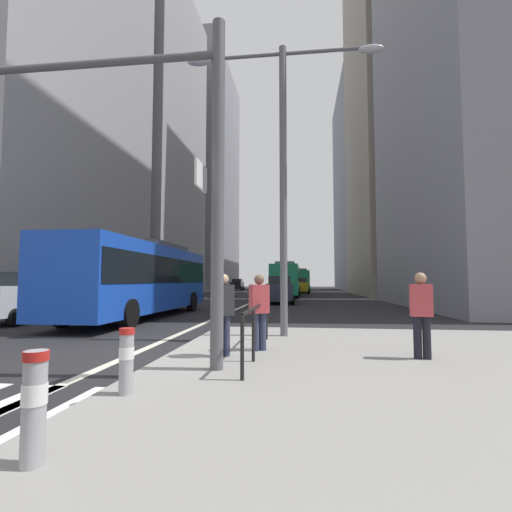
{
  "coord_description": "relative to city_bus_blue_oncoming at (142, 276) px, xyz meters",
  "views": [
    {
      "loc": [
        3.68,
        -7.8,
        1.61
      ],
      "look_at": [
        -1.95,
        38.23,
        4.71
      ],
      "focal_mm": 26.13,
      "sensor_mm": 36.0,
      "label": 1
    }
  ],
  "objects": [
    {
      "name": "pedestrian_far",
      "position": [
        9.22,
        -8.32,
        -0.8
      ],
      "size": [
        0.41,
        0.28,
        1.62
      ],
      "color": "black",
      "rests_on": "median_island"
    },
    {
      "name": "pedestrian_walking",
      "position": [
        5.46,
        -8.55,
        -0.81
      ],
      "size": [
        0.43,
        0.44,
        1.6
      ],
      "color": "#2D334C",
      "rests_on": "median_island"
    },
    {
      "name": "median_island",
      "position": [
        8.8,
        -8.91,
        -1.76
      ],
      "size": [
        9.0,
        10.0,
        0.15
      ],
      "primitive_type": "cube",
      "color": "gray",
      "rests_on": "ground"
    },
    {
      "name": "car_oncoming_far",
      "position": [
        -4.0,
        15.78,
        -0.85
      ],
      "size": [
        2.12,
        4.48,
        1.94
      ],
      "color": "maroon",
      "rests_on": "ground"
    },
    {
      "name": "pedestrian_railing",
      "position": [
        6.1,
        -8.28,
        -0.97
      ],
      "size": [
        0.06,
        3.91,
        0.98
      ],
      "color": "black",
      "rests_on": "median_island"
    },
    {
      "name": "traffic_signal_gantry",
      "position": [
        3.1,
        -9.61,
        2.33
      ],
      "size": [
        7.28,
        0.65,
        6.0
      ],
      "color": "#515156",
      "rests_on": "median_island"
    },
    {
      "name": "office_tower_left_mid",
      "position": [
        -12.7,
        25.6,
        16.32
      ],
      "size": [
        13.24,
        16.13,
        36.32
      ],
      "primitive_type": "cube",
      "color": "#9E9EA3",
      "rests_on": "ground"
    },
    {
      "name": "city_bus_red_distant",
      "position": [
        6.9,
        41.92,
        0.0
      ],
      "size": [
        2.77,
        11.59,
        3.4
      ],
      "color": "#198456",
      "rests_on": "ground"
    },
    {
      "name": "office_tower_right_mid",
      "position": [
        20.3,
        29.13,
        21.84
      ],
      "size": [
        13.81,
        18.6,
        47.36
      ],
      "primitive_type": "cube",
      "color": "gray",
      "rests_on": "ground"
    },
    {
      "name": "office_tower_left_far",
      "position": [
        -12.7,
        51.44,
        19.32
      ],
      "size": [
        12.57,
        24.47,
        42.31
      ],
      "primitive_type": "cube",
      "color": "gray",
      "rests_on": "ground"
    },
    {
      "name": "car_receding_far",
      "position": [
        6.91,
        31.7,
        -0.85
      ],
      "size": [
        2.07,
        4.06,
        1.94
      ],
      "color": "gold",
      "rests_on": "ground"
    },
    {
      "name": "city_bus_blue_oncoming",
      "position": [
        0.0,
        0.0,
        0.0
      ],
      "size": [
        2.73,
        11.46,
        3.4
      ],
      "color": "blue",
      "rests_on": "ground"
    },
    {
      "name": "lane_centre_line",
      "position": [
        3.3,
        22.09,
        -1.83
      ],
      "size": [
        0.2,
        80.0,
        0.01
      ],
      "primitive_type": "cube",
      "color": "beige",
      "rests_on": "ground"
    },
    {
      "name": "ground_plane",
      "position": [
        3.3,
        12.09,
        -1.84
      ],
      "size": [
        160.0,
        160.0,
        0.0
      ],
      "primitive_type": "plane",
      "color": "black"
    },
    {
      "name": "bollard_front",
      "position": [
        4.86,
        -12.91,
        -1.19
      ],
      "size": [
        0.2,
        0.2,
        0.9
      ],
      "color": "#99999E",
      "rests_on": "median_island"
    },
    {
      "name": "street_lamp_post",
      "position": [
        6.51,
        -5.68,
        3.45
      ],
      "size": [
        5.5,
        0.32,
        8.0
      ],
      "color": "#56565B",
      "rests_on": "median_island"
    },
    {
      "name": "office_tower_right_far",
      "position": [
        20.3,
        54.49,
        16.74
      ],
      "size": [
        12.62,
        21.87,
        37.16
      ],
      "primitive_type": "cube",
      "color": "slate",
      "rests_on": "ground"
    },
    {
      "name": "car_receding_near",
      "position": [
        5.44,
        10.81,
        -0.85
      ],
      "size": [
        2.2,
        4.39,
        1.94
      ],
      "color": "#232838",
      "rests_on": "ground"
    },
    {
      "name": "sedan_white_oncoming",
      "position": [
        -3.96,
        -2.19,
        -0.85
      ],
      "size": [
        2.11,
        4.34,
        1.94
      ],
      "color": "silver",
      "rests_on": "ground"
    },
    {
      "name": "pedestrian_waiting",
      "position": [
        6.09,
        -7.85,
        -0.81
      ],
      "size": [
        0.45,
        0.39,
        1.59
      ],
      "color": "#2D334C",
      "rests_on": "median_island"
    },
    {
      "name": "bollard_left",
      "position": [
        4.72,
        -11.06,
        -1.22
      ],
      "size": [
        0.2,
        0.2,
        0.84
      ],
      "color": "#99999E",
      "rests_on": "median_island"
    },
    {
      "name": "city_bus_red_receding",
      "position": [
        5.46,
        22.07,
        0.0
      ],
      "size": [
        2.76,
        11.49,
        3.4
      ],
      "color": "#198456",
      "rests_on": "ground"
    },
    {
      "name": "car_oncoming_mid",
      "position": [
        -3.57,
        45.03,
        -0.85
      ],
      "size": [
        2.11,
        4.06,
        1.94
      ],
      "color": "black",
      "rests_on": "ground"
    }
  ]
}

